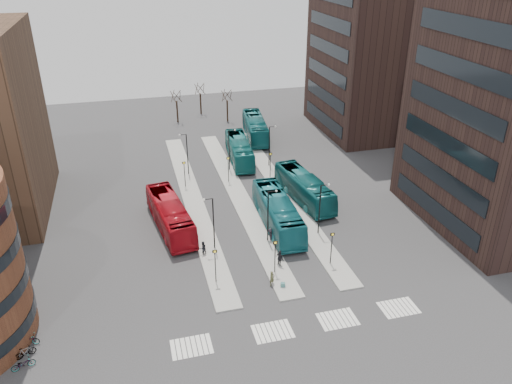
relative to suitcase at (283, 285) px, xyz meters
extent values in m
plane|color=#2E2E30|center=(-1.67, -9.56, -0.28)|extent=(160.00, 160.00, 0.00)
cube|color=gray|center=(-5.67, 20.44, -0.20)|extent=(2.50, 45.00, 0.15)
cube|color=gray|center=(0.33, 20.44, -0.20)|extent=(2.50, 45.00, 0.15)
cube|color=gray|center=(6.33, 20.44, -0.20)|extent=(2.50, 45.00, 0.15)
cube|color=#1F1A94|center=(0.00, 0.00, 0.00)|extent=(0.52, 0.46, 0.55)
imported|color=#AC0D18|center=(-9.17, 14.06, 1.49)|extent=(4.69, 12.99, 3.54)
imported|color=#166670|center=(2.95, 11.34, 1.57)|extent=(3.49, 13.33, 3.69)
imported|color=#136363|center=(3.17, 31.72, 1.43)|extent=(3.89, 12.47, 3.42)
imported|color=#12585B|center=(8.23, 16.92, 1.46)|extent=(4.38, 12.73, 3.47)
imported|color=#146368|center=(8.10, 40.74, 1.53)|extent=(4.65, 13.23, 3.61)
imported|color=#4C4D2E|center=(-0.89, 0.69, 0.50)|extent=(0.67, 0.58, 1.55)
imported|color=black|center=(-6.47, 7.63, 0.53)|extent=(0.91, 0.78, 1.62)
imported|color=black|center=(0.78, 3.50, 0.67)|extent=(0.83, 1.19, 1.88)
imported|color=black|center=(1.18, 8.37, 0.51)|extent=(0.60, 1.03, 1.57)
imported|color=gray|center=(-22.67, -4.52, 0.20)|extent=(1.92, 1.13, 0.95)
imported|color=gray|center=(-22.67, -3.25, 0.23)|extent=(1.73, 1.10, 1.01)
imported|color=gray|center=(-22.67, -1.80, 0.22)|extent=(2.00, 1.05, 1.00)
cube|color=silver|center=(-11.17, -5.56, -0.27)|extent=(0.35, 2.40, 0.01)
cube|color=silver|center=(-10.75, -5.56, -0.27)|extent=(0.35, 2.40, 0.01)
cube|color=silver|center=(-10.32, -5.56, -0.27)|extent=(0.35, 2.40, 0.01)
cube|color=silver|center=(-9.89, -5.56, -0.27)|extent=(0.35, 2.40, 0.01)
cube|color=silver|center=(-9.46, -5.56, -0.27)|extent=(0.35, 2.40, 0.01)
cube|color=silver|center=(-9.03, -5.56, -0.27)|extent=(0.35, 2.40, 0.01)
cube|color=silver|center=(-8.60, -5.56, -0.27)|extent=(0.35, 2.40, 0.01)
cube|color=silver|center=(-8.17, -5.56, -0.27)|extent=(0.35, 2.40, 0.01)
cube|color=silver|center=(-4.17, -5.56, -0.27)|extent=(0.35, 2.40, 0.01)
cube|color=silver|center=(-3.75, -5.56, -0.27)|extent=(0.35, 2.40, 0.01)
cube|color=silver|center=(-3.32, -5.56, -0.27)|extent=(0.35, 2.40, 0.01)
cube|color=silver|center=(-2.89, -5.56, -0.27)|extent=(0.35, 2.40, 0.01)
cube|color=silver|center=(-2.46, -5.56, -0.27)|extent=(0.35, 2.40, 0.01)
cube|color=silver|center=(-2.03, -5.56, -0.27)|extent=(0.35, 2.40, 0.01)
cube|color=silver|center=(-1.60, -5.56, -0.27)|extent=(0.35, 2.40, 0.01)
cube|color=silver|center=(-1.17, -5.56, -0.27)|extent=(0.35, 2.40, 0.01)
cube|color=silver|center=(1.83, -5.56, -0.27)|extent=(0.35, 2.40, 0.01)
cube|color=silver|center=(2.25, -5.56, -0.27)|extent=(0.35, 2.40, 0.01)
cube|color=silver|center=(2.68, -5.56, -0.27)|extent=(0.35, 2.40, 0.01)
cube|color=silver|center=(3.11, -5.56, -0.27)|extent=(0.35, 2.40, 0.01)
cube|color=silver|center=(3.54, -5.56, -0.27)|extent=(0.35, 2.40, 0.01)
cube|color=silver|center=(3.97, -5.56, -0.27)|extent=(0.35, 2.40, 0.01)
cube|color=silver|center=(4.40, -5.56, -0.27)|extent=(0.35, 2.40, 0.01)
cube|color=silver|center=(4.83, -5.56, -0.27)|extent=(0.35, 2.40, 0.01)
cube|color=silver|center=(7.83, -5.56, -0.27)|extent=(0.35, 2.40, 0.01)
cube|color=silver|center=(8.25, -5.56, -0.27)|extent=(0.35, 2.40, 0.01)
cube|color=silver|center=(8.68, -5.56, -0.27)|extent=(0.35, 2.40, 0.01)
cube|color=silver|center=(9.11, -5.56, -0.27)|extent=(0.35, 2.40, 0.01)
cube|color=silver|center=(9.54, -5.56, -0.27)|extent=(0.35, 2.40, 0.01)
cube|color=silver|center=(9.97, -5.56, -0.27)|extent=(0.35, 2.40, 0.01)
cube|color=silver|center=(10.40, -5.56, -0.27)|extent=(0.35, 2.40, 0.01)
cube|color=silver|center=(10.83, -5.56, -0.27)|extent=(0.35, 2.40, 0.01)
cube|color=black|center=(20.27, 6.44, 2.22)|extent=(0.12, 16.00, 2.00)
cube|color=black|center=(20.27, 6.44, 6.22)|extent=(0.12, 16.00, 2.00)
cube|color=black|center=(20.27, 6.44, 10.22)|extent=(0.12, 16.00, 2.00)
cube|color=black|center=(20.27, 6.44, 14.22)|extent=(0.12, 16.00, 2.00)
cube|color=black|center=(20.27, 6.44, 18.22)|extent=(0.12, 16.00, 2.00)
cube|color=black|center=(20.27, 6.44, 22.22)|extent=(0.12, 16.00, 2.00)
cube|color=#2E1E1A|center=(30.33, 40.44, 14.72)|extent=(20.00, 20.00, 30.00)
cube|color=black|center=(20.27, 40.44, 2.22)|extent=(0.12, 16.00, 2.00)
cube|color=black|center=(20.27, 40.44, 6.22)|extent=(0.12, 16.00, 2.00)
cube|color=black|center=(20.27, 40.44, 10.22)|extent=(0.12, 16.00, 2.00)
cube|color=black|center=(20.27, 40.44, 14.22)|extent=(0.12, 16.00, 2.00)
cube|color=black|center=(20.27, 40.44, 18.22)|extent=(0.12, 16.00, 2.00)
cylinder|color=black|center=(-6.07, 2.44, 1.62)|extent=(0.10, 0.10, 3.50)
cube|color=black|center=(-6.07, 2.44, 3.37)|extent=(0.45, 0.10, 0.30)
cube|color=yellow|center=(-6.07, 2.38, 3.37)|extent=(0.20, 0.02, 0.20)
cylinder|color=black|center=(-6.07, 24.44, 1.62)|extent=(0.10, 0.10, 3.50)
cube|color=black|center=(-6.07, 24.44, 3.37)|extent=(0.45, 0.10, 0.30)
cube|color=yellow|center=(-6.07, 24.38, 3.37)|extent=(0.20, 0.02, 0.20)
cylinder|color=black|center=(-0.07, 2.44, 1.62)|extent=(0.10, 0.10, 3.50)
cube|color=black|center=(-0.07, 2.44, 3.37)|extent=(0.45, 0.10, 0.30)
cube|color=yellow|center=(-0.07, 2.38, 3.37)|extent=(0.20, 0.02, 0.20)
cylinder|color=black|center=(-0.07, 24.44, 1.62)|extent=(0.10, 0.10, 3.50)
cube|color=black|center=(-0.07, 24.44, 3.37)|extent=(0.45, 0.10, 0.30)
cube|color=yellow|center=(-0.07, 24.38, 3.37)|extent=(0.20, 0.02, 0.20)
cylinder|color=black|center=(5.93, 2.44, 1.62)|extent=(0.10, 0.10, 3.50)
cube|color=black|center=(5.93, 2.44, 3.37)|extent=(0.45, 0.10, 0.30)
cube|color=yellow|center=(5.93, 2.38, 3.37)|extent=(0.20, 0.02, 0.20)
cylinder|color=black|center=(5.93, 24.44, 1.62)|extent=(0.10, 0.10, 3.50)
cube|color=black|center=(5.93, 24.44, 3.37)|extent=(0.45, 0.10, 0.30)
cube|color=yellow|center=(5.93, 24.38, 3.37)|extent=(0.20, 0.02, 0.20)
cylinder|color=black|center=(-5.07, 8.44, 2.87)|extent=(0.14, 0.14, 6.00)
cylinder|color=black|center=(-5.52, 8.44, 5.87)|extent=(0.90, 0.08, 0.08)
sphere|color=silver|center=(-5.97, 8.44, 5.87)|extent=(0.24, 0.24, 0.24)
cylinder|color=black|center=(-5.07, 28.44, 2.87)|extent=(0.14, 0.14, 6.00)
cylinder|color=black|center=(-5.52, 28.44, 5.87)|extent=(0.90, 0.08, 0.08)
sphere|color=silver|center=(-5.97, 28.44, 5.87)|extent=(0.24, 0.24, 0.24)
cylinder|color=black|center=(0.93, 8.44, 2.87)|extent=(0.14, 0.14, 6.00)
cylinder|color=black|center=(1.38, 8.44, 5.87)|extent=(0.90, 0.08, 0.08)
sphere|color=silver|center=(1.83, 8.44, 5.87)|extent=(0.24, 0.24, 0.24)
cylinder|color=black|center=(0.93, 28.44, 2.87)|extent=(0.14, 0.14, 6.00)
cylinder|color=black|center=(1.38, 28.44, 5.87)|extent=(0.90, 0.08, 0.08)
sphere|color=silver|center=(1.83, 28.44, 5.87)|extent=(0.24, 0.24, 0.24)
cylinder|color=black|center=(6.93, 8.44, 2.87)|extent=(0.14, 0.14, 6.00)
cylinder|color=black|center=(7.38, 8.44, 5.87)|extent=(0.90, 0.08, 0.08)
sphere|color=silver|center=(7.83, 8.44, 5.87)|extent=(0.24, 0.24, 0.24)
cylinder|color=black|center=(6.93, 28.44, 2.87)|extent=(0.14, 0.14, 6.00)
cylinder|color=black|center=(7.38, 28.44, 5.87)|extent=(0.90, 0.08, 0.08)
sphere|color=silver|center=(7.83, 28.44, 5.87)|extent=(0.24, 0.24, 0.24)
cylinder|color=black|center=(-3.67, 52.44, 1.72)|extent=(0.30, 0.30, 4.00)
cylinder|color=black|center=(-2.97, 52.44, 4.62)|extent=(0.10, 1.56, 1.95)
cylinder|color=black|center=(-3.46, 53.11, 4.62)|extent=(1.48, 0.59, 1.97)
cylinder|color=black|center=(-4.24, 52.86, 4.62)|extent=(0.90, 1.31, 1.99)
cylinder|color=black|center=(-4.24, 52.03, 4.62)|extent=(0.89, 1.31, 1.99)
cylinder|color=black|center=(-3.46, 51.78, 4.62)|extent=(1.48, 0.58, 1.97)
cylinder|color=black|center=(1.33, 56.44, 1.72)|extent=(0.30, 0.30, 4.00)
cylinder|color=black|center=(2.03, 56.44, 4.62)|extent=(0.10, 1.56, 1.95)
cylinder|color=black|center=(1.54, 57.11, 4.62)|extent=(1.48, 0.59, 1.97)
cylinder|color=black|center=(0.76, 56.86, 4.62)|extent=(0.90, 1.31, 1.99)
cylinder|color=black|center=(0.76, 56.03, 4.62)|extent=(0.89, 1.31, 1.99)
cylinder|color=black|center=(1.54, 55.78, 4.62)|extent=(1.48, 0.58, 1.97)
cylinder|color=black|center=(5.33, 50.44, 1.72)|extent=(0.30, 0.30, 4.00)
cylinder|color=black|center=(6.03, 50.44, 4.62)|extent=(0.10, 1.56, 1.95)
cylinder|color=black|center=(5.54, 51.11, 4.62)|extent=(1.48, 0.59, 1.97)
cylinder|color=black|center=(4.76, 50.86, 4.62)|extent=(0.90, 1.31, 1.99)
cylinder|color=black|center=(4.76, 50.03, 4.62)|extent=(0.89, 1.31, 1.99)
cylinder|color=black|center=(5.54, 49.78, 4.62)|extent=(1.48, 0.58, 1.97)
camera|label=1|loc=(-12.54, -36.93, 29.54)|focal=35.00mm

